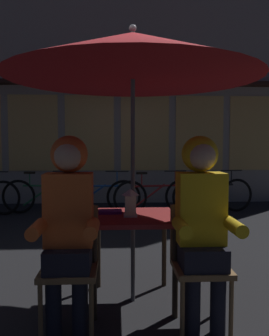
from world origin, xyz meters
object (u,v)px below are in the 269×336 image
object	(u,v)px
chair_right	(199,257)
bicycle_fifth	(213,195)
bicycle_second	(44,196)
bicycle_fourth	(156,196)
person_left_hooded	(68,213)
bicycle_third	(97,196)
patio_umbrella	(133,56)
cafe_table	(133,227)
person_right_hooded	(202,212)
chair_left	(70,260)
lantern	(130,202)
book	(110,212)

from	to	relation	value
chair_right	bicycle_fifth	size ratio (longest dim) A/B	0.52
bicycle_second	bicycle_fourth	world-z (taller)	same
person_left_hooded	bicycle_fifth	world-z (taller)	person_left_hooded
chair_right	bicycle_fourth	xyz separation A→B (m)	(0.14, 4.13, -0.14)
bicycle_third	person_left_hooded	bearing A→B (deg)	-89.53
bicycle_second	bicycle_third	distance (m)	1.02
patio_umbrella	cafe_table	bearing A→B (deg)	0.00
person_right_hooded	bicycle_second	bearing A→B (deg)	114.91
bicycle_third	chair_right	bearing A→B (deg)	-76.60
bicycle_third	bicycle_fourth	world-z (taller)	same
chair_right	bicycle_fourth	size ratio (longest dim) A/B	0.52
chair_left	person_right_hooded	xyz separation A→B (m)	(0.96, -0.06, 0.36)
chair_right	person_right_hooded	size ratio (longest dim) A/B	0.62
bicycle_third	lantern	bearing A→B (deg)	-82.73
patio_umbrella	chair_right	distance (m)	1.68
bicycle_second	bicycle_fourth	size ratio (longest dim) A/B	1.01
cafe_table	bicycle_third	world-z (taller)	bicycle_third
cafe_table	chair_left	bearing A→B (deg)	-142.45
lantern	bicycle_second	size ratio (longest dim) A/B	0.14
book	chair_right	bearing A→B (deg)	-36.59
person_left_hooded	person_right_hooded	distance (m)	0.96
chair_left	bicycle_fourth	xyz separation A→B (m)	(1.10, 4.13, -0.14)
bicycle_fifth	book	world-z (taller)	bicycle_fifth
bicycle_second	book	xyz separation A→B (m)	(1.34, -3.79, 0.41)
patio_umbrella	chair_left	size ratio (longest dim) A/B	2.66
patio_umbrella	bicycle_third	bearing A→B (deg)	97.70
cafe_table	bicycle_fifth	xyz separation A→B (m)	(1.76, 3.85, -0.29)
cafe_table	bicycle_fifth	bearing A→B (deg)	65.44
cafe_table	chair_right	bearing A→B (deg)	-37.55
bicycle_third	bicycle_fifth	distance (m)	2.27
cafe_table	patio_umbrella	bearing A→B (deg)	0.00
patio_umbrella	chair_left	world-z (taller)	patio_umbrella
cafe_table	bicycle_third	xyz separation A→B (m)	(-0.51, 3.81, -0.29)
cafe_table	person_right_hooded	world-z (taller)	person_right_hooded
bicycle_second	lantern	bearing A→B (deg)	-69.11
person_left_hooded	person_right_hooded	world-z (taller)	same
chair_left	person_right_hooded	distance (m)	1.03
bicycle_second	book	size ratio (longest dim) A/B	8.39
cafe_table	person_right_hooded	bearing A→B (deg)	-41.57
chair_left	bicycle_fifth	distance (m)	4.78
person_right_hooded	book	bearing A→B (deg)	141.56
bicycle_second	bicycle_third	bearing A→B (deg)	-5.30
bicycle_fourth	chair_right	bearing A→B (deg)	-91.98
bicycle_third	bicycle_fifth	bearing A→B (deg)	1.05
lantern	chair_right	xyz separation A→B (m)	(0.50, -0.32, -0.37)
person_left_hooded	bicycle_fourth	bearing A→B (deg)	75.24
bicycle_fourth	book	world-z (taller)	bicycle_fourth
lantern	bicycle_second	world-z (taller)	lantern
patio_umbrella	person_left_hooded	distance (m)	1.37
chair_right	cafe_table	bearing A→B (deg)	142.45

